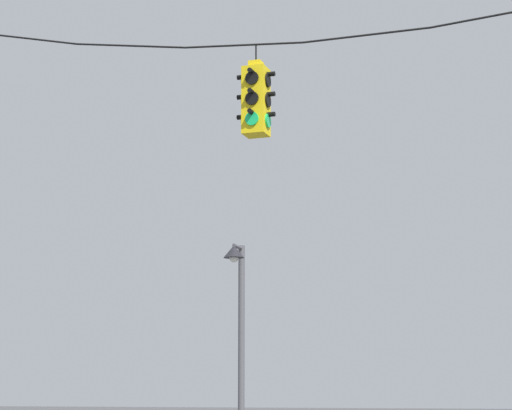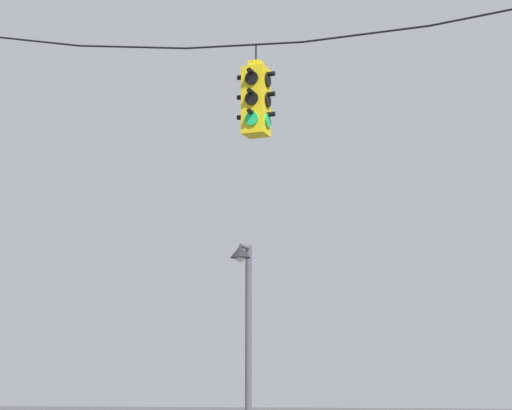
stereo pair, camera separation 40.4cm
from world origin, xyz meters
name	(u,v)px [view 1 (the left image)]	position (x,y,z in m)	size (l,w,h in m)	color
span_wire	(365,17)	(0.00, 0.45, 7.00)	(12.98, 0.03, 0.85)	black
traffic_light_near_left_pole	(256,100)	(-1.65, 0.45, 5.92)	(0.58, 0.58, 1.37)	yellow
street_lamp	(239,321)	(-3.36, 4.45, 3.01)	(0.38, 0.67, 4.43)	#515156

